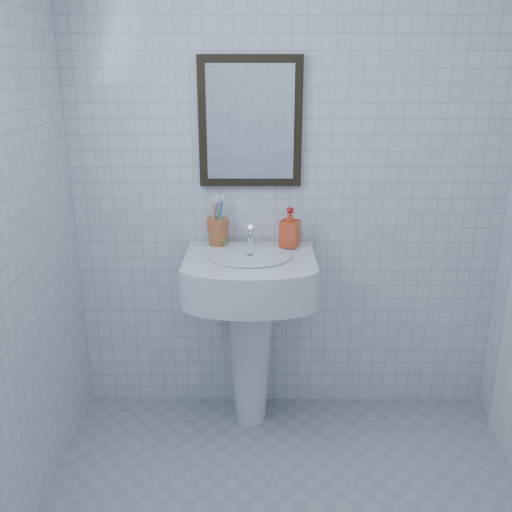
{
  "coord_description": "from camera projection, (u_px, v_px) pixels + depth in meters",
  "views": [
    {
      "loc": [
        -0.15,
        -1.63,
        1.81
      ],
      "look_at": [
        -0.17,
        0.86,
        0.98
      ],
      "focal_mm": 40.0,
      "sensor_mm": 36.0,
      "label": 1
    }
  ],
  "objects": [
    {
      "name": "wall_back",
      "position": [
        289.0,
        183.0,
        2.86
      ],
      "size": [
        2.2,
        0.02,
        2.5
      ],
      "primitive_type": "cube",
      "color": "white",
      "rests_on": "ground"
    },
    {
      "name": "faucet",
      "position": [
        250.0,
        237.0,
        2.84
      ],
      "size": [
        0.05,
        0.11,
        0.12
      ],
      "color": "silver",
      "rests_on": "washbasin"
    },
    {
      "name": "toothbrush_cup",
      "position": [
        218.0,
        232.0,
        2.86
      ],
      "size": [
        0.11,
        0.11,
        0.14
      ],
      "primitive_type": null,
      "rotation": [
        0.0,
        0.0,
        0.01
      ],
      "color": "#BD6131",
      "rests_on": "washbasin"
    },
    {
      "name": "soap_dispenser",
      "position": [
        290.0,
        227.0,
        2.83
      ],
      "size": [
        0.11,
        0.12,
        0.19
      ],
      "primitive_type": "imported",
      "rotation": [
        0.0,
        0.0,
        -0.37
      ],
      "color": "red",
      "rests_on": "washbasin"
    },
    {
      "name": "wall_mirror",
      "position": [
        250.0,
        122.0,
        2.74
      ],
      "size": [
        0.5,
        0.04,
        0.62
      ],
      "color": "black",
      "rests_on": "wall_back"
    },
    {
      "name": "washbasin",
      "position": [
        250.0,
        311.0,
        2.85
      ],
      "size": [
        0.62,
        0.46,
        0.96
      ],
      "color": "white",
      "rests_on": "ground"
    }
  ]
}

